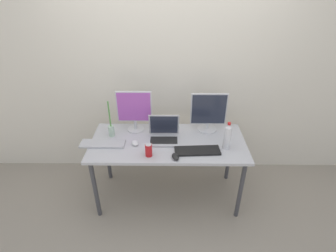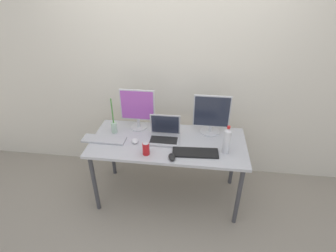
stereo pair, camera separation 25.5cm
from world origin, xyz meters
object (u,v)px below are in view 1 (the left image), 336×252
(monitor_left, at_px, (134,110))
(soda_can_near_keyboard, at_px, (149,150))
(laptop_silver, at_px, (164,134))
(water_bottle, at_px, (227,137))
(bamboo_vase, at_px, (111,129))
(mouse_by_laptop, at_px, (135,143))
(monitor_center, at_px, (208,112))
(keyboard_main, at_px, (103,144))
(mouse_by_keyboard, at_px, (175,157))
(work_desk, at_px, (168,147))
(keyboard_aux, at_px, (197,151))

(monitor_left, relative_size, soda_can_near_keyboard, 3.54)
(monitor_left, distance_m, laptop_silver, 0.40)
(monitor_left, distance_m, water_bottle, 0.98)
(bamboo_vase, bearing_deg, mouse_by_laptop, -31.24)
(monitor_center, distance_m, laptop_silver, 0.52)
(keyboard_main, relative_size, mouse_by_laptop, 4.73)
(monitor_left, xyz_separation_m, bamboo_vase, (-0.23, -0.12, -0.16))
(monitor_left, xyz_separation_m, monitor_center, (0.77, 0.01, -0.03))
(mouse_by_keyboard, height_order, soda_can_near_keyboard, soda_can_near_keyboard)
(work_desk, bearing_deg, mouse_by_laptop, -169.97)
(monitor_left, distance_m, monitor_center, 0.77)
(keyboard_aux, xyz_separation_m, bamboo_vase, (-0.87, 0.27, 0.07))
(monitor_center, bearing_deg, keyboard_main, -164.42)
(keyboard_main, relative_size, soda_can_near_keyboard, 3.47)
(work_desk, distance_m, keyboard_aux, 0.34)
(monitor_center, distance_m, keyboard_aux, 0.47)
(monitor_left, height_order, bamboo_vase, monitor_left)
(mouse_by_keyboard, bearing_deg, soda_can_near_keyboard, 154.41)
(laptop_silver, distance_m, mouse_by_laptop, 0.30)
(mouse_by_keyboard, distance_m, soda_can_near_keyboard, 0.25)
(work_desk, xyz_separation_m, soda_can_near_keyboard, (-0.18, -0.24, 0.13))
(keyboard_main, xyz_separation_m, water_bottle, (1.21, -0.05, 0.12))
(mouse_by_keyboard, bearing_deg, water_bottle, 2.45)
(work_desk, relative_size, monitor_left, 3.50)
(mouse_by_keyboard, bearing_deg, monitor_left, 113.95)
(work_desk, xyz_separation_m, monitor_left, (-0.35, 0.22, 0.31))
(monitor_center, relative_size, soda_can_near_keyboard, 3.34)
(laptop_silver, xyz_separation_m, keyboard_main, (-0.60, -0.11, -0.05))
(monitor_left, height_order, keyboard_aux, monitor_left)
(keyboard_main, xyz_separation_m, mouse_by_keyboard, (0.72, -0.21, 0.01))
(work_desk, distance_m, laptop_silver, 0.14)
(mouse_by_keyboard, xyz_separation_m, water_bottle, (0.49, 0.17, 0.11))
(laptop_silver, relative_size, keyboard_main, 0.71)
(mouse_by_laptop, height_order, soda_can_near_keyboard, soda_can_near_keyboard)
(laptop_silver, relative_size, bamboo_vase, 0.78)
(water_bottle, height_order, soda_can_near_keyboard, water_bottle)
(laptop_silver, xyz_separation_m, water_bottle, (0.61, -0.15, 0.07))
(laptop_silver, height_order, keyboard_main, laptop_silver)
(work_desk, xyz_separation_m, bamboo_vase, (-0.58, 0.10, 0.15))
(keyboard_aux, distance_m, water_bottle, 0.31)
(work_desk, bearing_deg, soda_can_near_keyboard, -126.71)
(mouse_by_keyboard, height_order, mouse_by_laptop, mouse_by_keyboard)
(mouse_by_laptop, bearing_deg, monitor_left, 73.68)
(laptop_silver, xyz_separation_m, bamboo_vase, (-0.54, 0.06, 0.02))
(work_desk, xyz_separation_m, monitor_center, (0.42, 0.23, 0.28))
(keyboard_main, relative_size, bamboo_vase, 1.11)
(keyboard_aux, height_order, bamboo_vase, bamboo_vase)
(monitor_center, relative_size, keyboard_main, 0.96)
(keyboard_aux, distance_m, bamboo_vase, 0.91)
(monitor_center, distance_m, water_bottle, 0.38)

